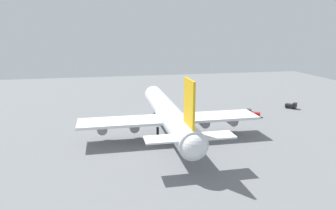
{
  "coord_description": "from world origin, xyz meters",
  "views": [
    {
      "loc": [
        -84.42,
        17.33,
        30.18
      ],
      "look_at": [
        0.0,
        0.0,
        8.97
      ],
      "focal_mm": 33.28,
      "sensor_mm": 36.0,
      "label": 1
    }
  ],
  "objects_px": {
    "cargo_airplane": "(168,114)",
    "maintenance_van": "(291,105)",
    "cargo_loader": "(252,113)",
    "safety_cone_nose": "(157,111)"
  },
  "relations": [
    {
      "from": "cargo_airplane",
      "to": "maintenance_van",
      "type": "relative_size",
      "value": 13.41
    },
    {
      "from": "cargo_loader",
      "to": "safety_cone_nose",
      "type": "xyz_separation_m",
      "value": [
        13.51,
        31.7,
        -0.88
      ]
    },
    {
      "from": "cargo_loader",
      "to": "maintenance_van",
      "type": "height_order",
      "value": "cargo_loader"
    },
    {
      "from": "cargo_airplane",
      "to": "cargo_loader",
      "type": "distance_m",
      "value": 36.0
    },
    {
      "from": "cargo_airplane",
      "to": "safety_cone_nose",
      "type": "relative_size",
      "value": 94.66
    },
    {
      "from": "cargo_loader",
      "to": "maintenance_van",
      "type": "relative_size",
      "value": 1.13
    },
    {
      "from": "maintenance_van",
      "to": "safety_cone_nose",
      "type": "distance_m",
      "value": 52.21
    },
    {
      "from": "cargo_airplane",
      "to": "maintenance_van",
      "type": "xyz_separation_m",
      "value": [
        20.82,
        -53.22,
        -5.29
      ]
    },
    {
      "from": "cargo_airplane",
      "to": "maintenance_van",
      "type": "distance_m",
      "value": 57.39
    },
    {
      "from": "safety_cone_nose",
      "to": "cargo_loader",
      "type": "bearing_deg",
      "value": -113.08
    }
  ]
}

